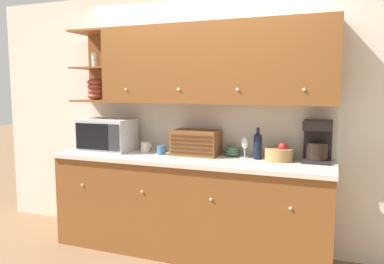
{
  "coord_description": "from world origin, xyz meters",
  "views": [
    {
      "loc": [
        1.3,
        -3.61,
        1.61
      ],
      "look_at": [
        0.0,
        -0.22,
        1.18
      ],
      "focal_mm": 35.0,
      "sensor_mm": 36.0,
      "label": 1
    }
  ],
  "objects_px": {
    "bowl_stack_on_counter": "(232,151)",
    "wine_glass": "(245,143)",
    "mug": "(146,147)",
    "bread_box": "(196,143)",
    "microwave": "(107,135)",
    "wine_bottle": "(258,145)",
    "fruit_basket": "(279,154)",
    "coffee_maker": "(317,141)",
    "mug_blue_second": "(161,150)"
  },
  "relations": [
    {
      "from": "bowl_stack_on_counter",
      "to": "wine_glass",
      "type": "bearing_deg",
      "value": -28.1
    },
    {
      "from": "mug",
      "to": "bread_box",
      "type": "relative_size",
      "value": 0.24
    },
    {
      "from": "microwave",
      "to": "wine_bottle",
      "type": "xyz_separation_m",
      "value": [
        1.58,
        0.09,
        -0.03
      ]
    },
    {
      "from": "bread_box",
      "to": "fruit_basket",
      "type": "height_order",
      "value": "bread_box"
    },
    {
      "from": "fruit_basket",
      "to": "coffee_maker",
      "type": "bearing_deg",
      "value": 11.46
    },
    {
      "from": "fruit_basket",
      "to": "microwave",
      "type": "bearing_deg",
      "value": -177.34
    },
    {
      "from": "bread_box",
      "to": "bowl_stack_on_counter",
      "type": "bearing_deg",
      "value": 13.89
    },
    {
      "from": "fruit_basket",
      "to": "mug_blue_second",
      "type": "bearing_deg",
      "value": -175.46
    },
    {
      "from": "bowl_stack_on_counter",
      "to": "fruit_basket",
      "type": "relative_size",
      "value": 0.61
    },
    {
      "from": "microwave",
      "to": "mug",
      "type": "xyz_separation_m",
      "value": [
        0.41,
        0.08,
        -0.12
      ]
    },
    {
      "from": "wine_glass",
      "to": "wine_bottle",
      "type": "xyz_separation_m",
      "value": [
        0.12,
        -0.01,
        -0.01
      ]
    },
    {
      "from": "bowl_stack_on_counter",
      "to": "coffee_maker",
      "type": "height_order",
      "value": "coffee_maker"
    },
    {
      "from": "mug_blue_second",
      "to": "wine_bottle",
      "type": "xyz_separation_m",
      "value": [
        0.95,
        0.09,
        0.09
      ]
    },
    {
      "from": "bread_box",
      "to": "fruit_basket",
      "type": "relative_size",
      "value": 1.79
    },
    {
      "from": "wine_glass",
      "to": "wine_bottle",
      "type": "distance_m",
      "value": 0.12
    },
    {
      "from": "microwave",
      "to": "bowl_stack_on_counter",
      "type": "xyz_separation_m",
      "value": [
        1.32,
        0.17,
        -0.12
      ]
    },
    {
      "from": "microwave",
      "to": "coffee_maker",
      "type": "relative_size",
      "value": 1.47
    },
    {
      "from": "mug",
      "to": "wine_glass",
      "type": "xyz_separation_m",
      "value": [
        1.05,
        0.01,
        0.09
      ]
    },
    {
      "from": "microwave",
      "to": "bowl_stack_on_counter",
      "type": "bearing_deg",
      "value": 7.41
    },
    {
      "from": "microwave",
      "to": "coffee_maker",
      "type": "distance_m",
      "value": 2.11
    },
    {
      "from": "bread_box",
      "to": "coffee_maker",
      "type": "xyz_separation_m",
      "value": [
        1.13,
        0.06,
        0.06
      ]
    },
    {
      "from": "bread_box",
      "to": "wine_glass",
      "type": "xyz_separation_m",
      "value": [
        0.49,
        0.01,
        0.02
      ]
    },
    {
      "from": "bread_box",
      "to": "mug",
      "type": "bearing_deg",
      "value": -179.72
    },
    {
      "from": "microwave",
      "to": "wine_glass",
      "type": "xyz_separation_m",
      "value": [
        1.46,
        0.1,
        -0.03
      ]
    },
    {
      "from": "mug_blue_second",
      "to": "fruit_basket",
      "type": "relative_size",
      "value": 0.35
    },
    {
      "from": "mug",
      "to": "bread_box",
      "type": "distance_m",
      "value": 0.57
    },
    {
      "from": "wine_glass",
      "to": "wine_bottle",
      "type": "bearing_deg",
      "value": -4.31
    },
    {
      "from": "coffee_maker",
      "to": "bread_box",
      "type": "bearing_deg",
      "value": -176.84
    },
    {
      "from": "mug_blue_second",
      "to": "wine_bottle",
      "type": "relative_size",
      "value": 0.3
    },
    {
      "from": "coffee_maker",
      "to": "wine_bottle",
      "type": "bearing_deg",
      "value": -173.23
    },
    {
      "from": "bowl_stack_on_counter",
      "to": "wine_bottle",
      "type": "bearing_deg",
      "value": -17.78
    },
    {
      "from": "microwave",
      "to": "bread_box",
      "type": "xyz_separation_m",
      "value": [
        0.97,
        0.09,
        -0.04
      ]
    },
    {
      "from": "wine_glass",
      "to": "wine_bottle",
      "type": "height_order",
      "value": "wine_bottle"
    },
    {
      "from": "mug",
      "to": "coffee_maker",
      "type": "bearing_deg",
      "value": 2.21
    },
    {
      "from": "mug_blue_second",
      "to": "bread_box",
      "type": "bearing_deg",
      "value": 15.6
    },
    {
      "from": "bread_box",
      "to": "wine_glass",
      "type": "bearing_deg",
      "value": 1.15
    },
    {
      "from": "bowl_stack_on_counter",
      "to": "coffee_maker",
      "type": "bearing_deg",
      "value": -1.67
    },
    {
      "from": "bowl_stack_on_counter",
      "to": "wine_glass",
      "type": "height_order",
      "value": "wine_glass"
    },
    {
      "from": "mug",
      "to": "mug_blue_second",
      "type": "xyz_separation_m",
      "value": [
        0.22,
        -0.09,
        -0.01
      ]
    },
    {
      "from": "bread_box",
      "to": "fruit_basket",
      "type": "bearing_deg",
      "value": -0.21
    },
    {
      "from": "mug",
      "to": "fruit_basket",
      "type": "relative_size",
      "value": 0.42
    },
    {
      "from": "mug",
      "to": "mug_blue_second",
      "type": "relative_size",
      "value": 1.19
    },
    {
      "from": "microwave",
      "to": "bowl_stack_on_counter",
      "type": "height_order",
      "value": "microwave"
    },
    {
      "from": "mug",
      "to": "fruit_basket",
      "type": "bearing_deg",
      "value": -0.01
    },
    {
      "from": "bowl_stack_on_counter",
      "to": "fruit_basket",
      "type": "bearing_deg",
      "value": -10.8
    },
    {
      "from": "bread_box",
      "to": "coffee_maker",
      "type": "distance_m",
      "value": 1.14
    },
    {
      "from": "wine_glass",
      "to": "coffee_maker",
      "type": "xyz_separation_m",
      "value": [
        0.65,
        0.05,
        0.05
      ]
    },
    {
      "from": "mug_blue_second",
      "to": "wine_glass",
      "type": "bearing_deg",
      "value": 7.18
    },
    {
      "from": "wine_bottle",
      "to": "mug",
      "type": "bearing_deg",
      "value": -179.84
    },
    {
      "from": "bread_box",
      "to": "coffee_maker",
      "type": "height_order",
      "value": "coffee_maker"
    }
  ]
}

